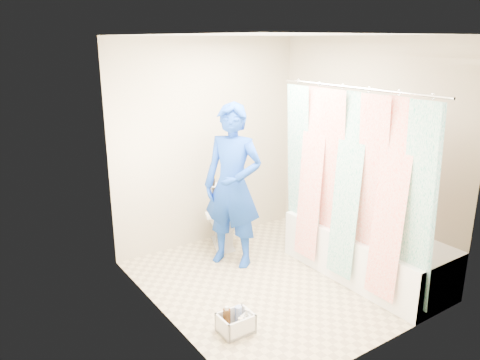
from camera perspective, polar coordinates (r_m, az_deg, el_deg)
floor at (r=4.90m, az=4.31°, el=-12.13°), size 2.60×2.60×0.00m
ceiling at (r=4.29m, az=5.05°, el=17.21°), size 2.40×2.60×0.02m
wall_back at (r=5.48m, az=-3.92°, el=4.50°), size 2.40×0.02×2.40m
wall_front at (r=3.58m, az=17.84°, el=-3.07°), size 2.40×0.02×2.40m
wall_left at (r=3.83m, az=-9.47°, el=-1.15°), size 0.02×2.60×2.40m
wall_right at (r=5.26m, az=14.91°, el=3.44°), size 0.02×2.60×2.40m
bathtub at (r=5.05m, az=15.11°, el=-8.38°), size 0.70×1.75×0.50m
curtain_rod at (r=4.36m, az=13.92°, el=10.85°), size 0.02×1.90×0.02m
shower_curtain at (r=4.54m, az=13.10°, el=-0.88°), size 0.06×1.75×1.80m
toilet at (r=5.57m, az=-2.11°, el=-4.38°), size 0.62×0.79×0.70m
tank_lid at (r=5.45m, az=-1.90°, el=-4.20°), size 0.47×0.33×0.03m
tank_internals at (r=5.63m, az=-2.89°, el=-0.49°), size 0.16×0.09×0.23m
plumber at (r=4.93m, az=-0.88°, el=-0.76°), size 0.70×0.77×1.76m
cleaning_caddy at (r=4.11m, az=-0.41°, el=-17.06°), size 0.28×0.23×0.21m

